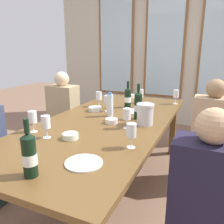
{
  "coord_description": "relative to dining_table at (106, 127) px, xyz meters",
  "views": [
    {
      "loc": [
        0.89,
        -1.86,
        1.39
      ],
      "look_at": [
        0.0,
        0.13,
        0.79
      ],
      "focal_mm": 36.88,
      "sensor_mm": 36.0,
      "label": 1
    }
  ],
  "objects": [
    {
      "name": "white_plate_1",
      "position": [
        0.24,
        -0.81,
        0.07
      ],
      "size": [
        0.22,
        0.22,
        0.01
      ],
      "primitive_type": "cylinder",
      "color": "white",
      "rests_on": "dining_table"
    },
    {
      "name": "wine_glass_5",
      "position": [
        -0.41,
        -0.52,
        0.18
      ],
      "size": [
        0.07,
        0.07,
        0.17
      ],
      "color": "white",
      "rests_on": "dining_table"
    },
    {
      "name": "wine_glass_4",
      "position": [
        0.48,
        0.96,
        0.18
      ],
      "size": [
        0.07,
        0.07,
        0.17
      ],
      "color": "white",
      "rests_on": "dining_table"
    },
    {
      "name": "wine_bottle_0",
      "position": [
        0.25,
        0.17,
        0.19
      ],
      "size": [
        0.08,
        0.08,
        0.34
      ],
      "color": "black",
      "rests_on": "dining_table"
    },
    {
      "name": "seated_person_1",
      "position": [
        0.91,
        -0.65,
        -0.15
      ],
      "size": [
        0.38,
        0.24,
        1.11
      ],
      "color": "#3A3844",
      "rests_on": "ground"
    },
    {
      "name": "water_bottle",
      "position": [
        -0.03,
        0.15,
        0.18
      ],
      "size": [
        0.06,
        0.06,
        0.24
      ],
      "color": "white",
      "rests_on": "dining_table"
    },
    {
      "name": "back_wall_with_windows",
      "position": [
        0.0,
        2.49,
        0.77
      ],
      "size": [
        4.29,
        0.1,
        2.9
      ],
      "color": "beige",
      "rests_on": "ground"
    },
    {
      "name": "wine_glass_0",
      "position": [
        0.42,
        -0.49,
        0.18
      ],
      "size": [
        0.07,
        0.07,
        0.17
      ],
      "color": "white",
      "rests_on": "dining_table"
    },
    {
      "name": "tasting_bowl_1",
      "position": [
        -0.26,
        0.26,
        0.08
      ],
      "size": [
        0.14,
        0.14,
        0.04
      ],
      "primitive_type": "cylinder",
      "color": "white",
      "rests_on": "dining_table"
    },
    {
      "name": "wine_glass_2",
      "position": [
        -0.31,
        0.46,
        0.18
      ],
      "size": [
        0.07,
        0.07,
        0.17
      ],
      "color": "white",
      "rests_on": "dining_table"
    },
    {
      "name": "wine_glass_1",
      "position": [
        -0.13,
        0.3,
        0.18
      ],
      "size": [
        0.07,
        0.07,
        0.17
      ],
      "color": "white",
      "rests_on": "dining_table"
    },
    {
      "name": "white_plate_0",
      "position": [
        0.2,
        0.42,
        0.07
      ],
      "size": [
        0.26,
        0.26,
        0.01
      ],
      "primitive_type": "cylinder",
      "color": "white",
      "rests_on": "dining_table"
    },
    {
      "name": "tasting_bowl_0",
      "position": [
        -0.05,
        -0.52,
        0.08
      ],
      "size": [
        0.12,
        0.12,
        0.04
      ],
      "primitive_type": "cylinder",
      "color": "white",
      "rests_on": "dining_table"
    },
    {
      "name": "seated_person_3",
      "position": [
        0.91,
        0.58,
        -0.15
      ],
      "size": [
        0.38,
        0.24,
        1.11
      ],
      "color": "#212836",
      "rests_on": "ground"
    },
    {
      "name": "wine_glass_6",
      "position": [
        -0.22,
        -0.58,
        0.18
      ],
      "size": [
        0.07,
        0.07,
        0.17
      ],
      "color": "white",
      "rests_on": "dining_table"
    },
    {
      "name": "ground_plane",
      "position": [
        0.0,
        0.0,
        -0.68
      ],
      "size": [
        12.0,
        12.0,
        0.0
      ],
      "primitive_type": "plane",
      "color": "#82604B"
    },
    {
      "name": "dining_table",
      "position": [
        0.0,
        0.0,
        0.0
      ],
      "size": [
        1.09,
        2.43,
        0.74
      ],
      "color": "brown",
      "rests_on": "ground"
    },
    {
      "name": "tasting_bowl_2",
      "position": [
        0.08,
        -0.05,
        0.08
      ],
      "size": [
        0.11,
        0.11,
        0.04
      ],
      "primitive_type": "cylinder",
      "color": "white",
      "rests_on": "dining_table"
    },
    {
      "name": "metal_pitcher",
      "position": [
        0.36,
        0.03,
        0.16
      ],
      "size": [
        0.16,
        0.16,
        0.19
      ],
      "color": "silver",
      "rests_on": "dining_table"
    },
    {
      "name": "wine_glass_7",
      "position": [
        0.25,
        -0.12,
        0.18
      ],
      "size": [
        0.07,
        0.07,
        0.17
      ],
      "color": "white",
      "rests_on": "dining_table"
    },
    {
      "name": "wine_glass_3",
      "position": [
        0.08,
        0.82,
        0.18
      ],
      "size": [
        0.07,
        0.07,
        0.17
      ],
      "color": "white",
      "rests_on": "dining_table"
    },
    {
      "name": "wine_bottle_1",
      "position": [
        0.01,
        0.56,
        0.18
      ],
      "size": [
        0.08,
        0.08,
        0.3
      ],
      "color": "black",
      "rests_on": "dining_table"
    },
    {
      "name": "tasting_bowl_3",
      "position": [
        -0.14,
        1.1,
        0.08
      ],
      "size": [
        0.12,
        0.12,
        0.04
      ],
      "primitive_type": "cylinder",
      "color": "white",
      "rests_on": "dining_table"
    },
    {
      "name": "seated_person_2",
      "position": [
        -0.91,
        0.59,
        -0.15
      ],
      "size": [
        0.38,
        0.24,
        1.11
      ],
      "color": "#222D2C",
      "rests_on": "ground"
    },
    {
      "name": "wine_bottle_2",
      "position": [
        0.06,
        -1.04,
        0.18
      ],
      "size": [
        0.08,
        0.08,
        0.32
      ],
      "color": "black",
      "rests_on": "dining_table"
    }
  ]
}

